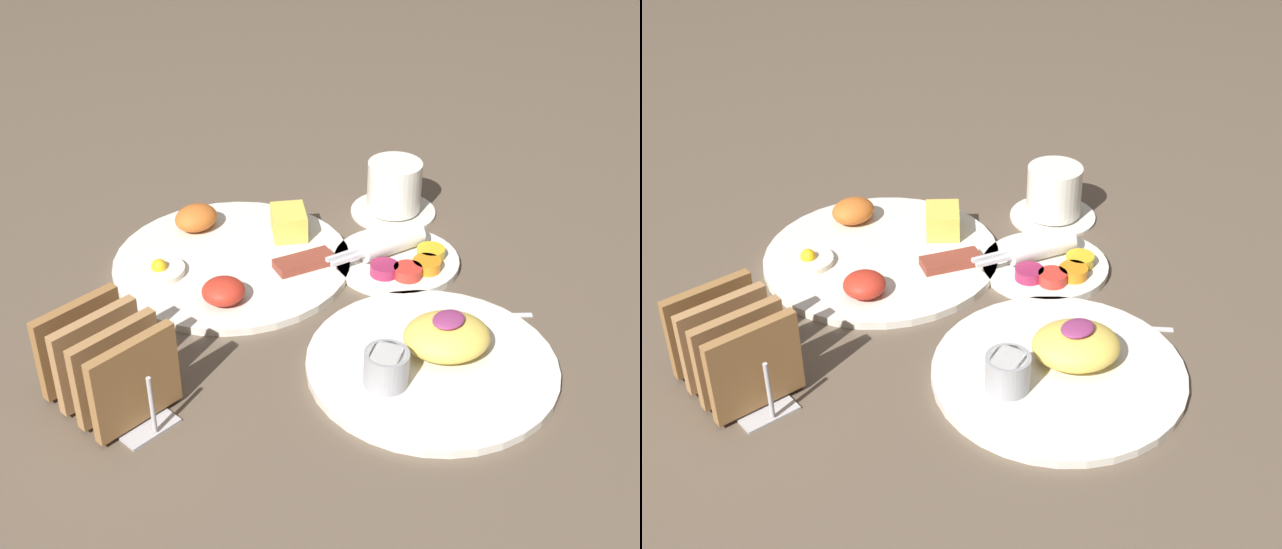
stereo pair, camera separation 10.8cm
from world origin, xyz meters
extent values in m
plane|color=brown|center=(0.00, 0.00, 0.00)|extent=(3.00, 3.00, 0.00)
cylinder|color=silver|center=(0.03, 0.15, 0.01)|extent=(0.31, 0.31, 0.01)
cube|color=#E5C64C|center=(0.12, 0.14, 0.03)|extent=(0.07, 0.07, 0.04)
ellipsoid|color=#C66023|center=(0.05, 0.25, 0.03)|extent=(0.06, 0.05, 0.03)
cylinder|color=#F4EACC|center=(-0.05, 0.19, 0.01)|extent=(0.06, 0.06, 0.01)
sphere|color=yellow|center=(-0.05, 0.19, 0.02)|extent=(0.02, 0.02, 0.02)
ellipsoid|color=red|center=(-0.04, 0.09, 0.02)|extent=(0.05, 0.05, 0.03)
cube|color=brown|center=(0.08, 0.07, 0.02)|extent=(0.08, 0.06, 0.01)
cylinder|color=silver|center=(0.18, 0.00, 0.01)|extent=(0.16, 0.16, 0.01)
cylinder|color=#99234C|center=(0.14, -0.01, 0.02)|extent=(0.04, 0.04, 0.01)
cylinder|color=red|center=(0.15, -0.04, 0.02)|extent=(0.04, 0.04, 0.01)
cylinder|color=orange|center=(0.18, -0.05, 0.02)|extent=(0.04, 0.04, 0.01)
cylinder|color=gold|center=(0.21, -0.03, 0.02)|extent=(0.04, 0.04, 0.01)
cylinder|color=white|center=(0.18, 0.01, 0.03)|extent=(0.09, 0.05, 0.03)
cube|color=silver|center=(0.11, 0.03, 0.03)|extent=(0.05, 0.02, 0.00)
cube|color=silver|center=(0.12, 0.04, 0.03)|extent=(0.05, 0.02, 0.00)
cylinder|color=silver|center=(0.04, -0.16, 0.01)|extent=(0.28, 0.28, 0.01)
ellipsoid|color=#EAC651|center=(0.06, -0.16, 0.03)|extent=(0.13, 0.12, 0.04)
ellipsoid|color=#8C3366|center=(0.06, -0.16, 0.05)|extent=(0.04, 0.03, 0.01)
cylinder|color=#99999E|center=(-0.02, -0.15, 0.03)|extent=(0.05, 0.05, 0.04)
cylinder|color=white|center=(-0.02, -0.15, 0.05)|extent=(0.04, 0.04, 0.01)
cube|color=#B7B7BC|center=(-0.23, 0.05, 0.00)|extent=(0.06, 0.15, 0.01)
cube|color=olive|center=(-0.23, 0.00, 0.05)|extent=(0.10, 0.01, 0.10)
cube|color=#9D6F41|center=(-0.23, 0.03, 0.05)|extent=(0.10, 0.01, 0.10)
cube|color=#A27447|center=(-0.23, 0.06, 0.05)|extent=(0.10, 0.01, 0.10)
cube|color=olive|center=(-0.23, 0.09, 0.05)|extent=(0.10, 0.01, 0.10)
cylinder|color=#B7B7BC|center=(-0.23, -0.02, 0.04)|extent=(0.01, 0.00, 0.07)
cylinder|color=#B7B7BC|center=(-0.23, 0.12, 0.04)|extent=(0.01, 0.01, 0.07)
cylinder|color=silver|center=(0.28, 0.09, 0.00)|extent=(0.12, 0.12, 0.01)
cylinder|color=silver|center=(0.28, 0.09, 0.04)|extent=(0.08, 0.08, 0.07)
cylinder|color=#381E0F|center=(0.28, 0.09, 0.07)|extent=(0.06, 0.06, 0.01)
cube|color=silver|center=(0.16, -0.15, 0.00)|extent=(0.08, 0.08, 0.00)
ellipsoid|color=silver|center=(0.12, -0.10, 0.00)|extent=(0.02, 0.02, 0.01)
camera|label=1|loc=(-0.60, -0.59, 0.62)|focal=50.00mm
camera|label=2|loc=(-0.52, -0.67, 0.62)|focal=50.00mm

